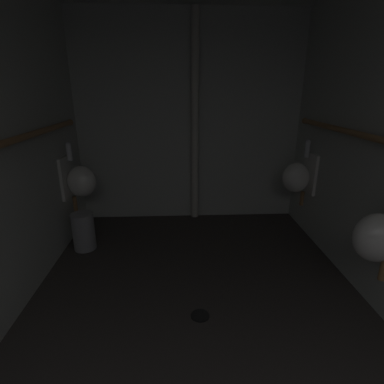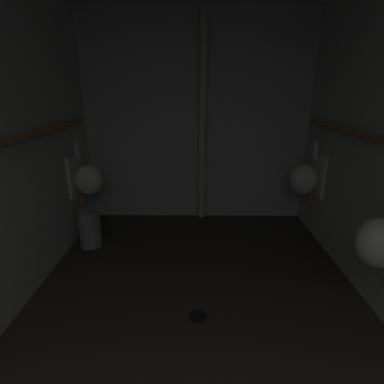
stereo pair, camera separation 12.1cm
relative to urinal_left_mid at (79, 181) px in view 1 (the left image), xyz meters
The scene contains 8 objects.
floor 1.99m from the urinal_left_mid, 50.22° to the right, with size 2.80×4.09×0.08m, color #383330.
wall_back 1.44m from the urinal_left_mid, 26.29° to the left, with size 2.80×0.06×2.44m, color #B6BAB1.
urinal_left_mid is the anchor object (origin of this frame).
urinal_right_mid 2.76m from the urinal_left_mid, 30.26° to the right, with size 0.32×0.30×0.76m.
urinal_right_far 2.38m from the urinal_left_mid, ahead, with size 0.32×0.30×0.76m.
standpipe_back_wall 1.45m from the urinal_left_mid, 20.81° to the left, with size 0.09×0.09×2.39m, color beige.
floor_drain 1.90m from the urinal_left_mid, 47.66° to the right, with size 0.14×0.14×0.01m, color black.
waste_bin 0.54m from the urinal_left_mid, 76.05° to the right, with size 0.22×0.22×0.39m, color gray.
Camera 1 is at (-0.14, 0.29, 1.60)m, focal length 28.26 mm.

